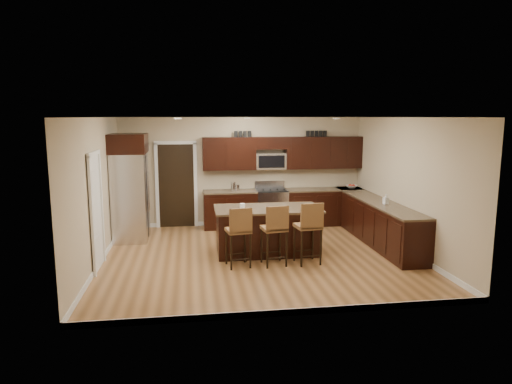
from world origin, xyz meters
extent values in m
plane|color=#996A3C|center=(0.00, 0.00, 0.00)|extent=(6.00, 6.00, 0.00)
plane|color=silver|center=(0.00, 0.00, 2.70)|extent=(6.00, 6.00, 0.00)
plane|color=tan|center=(0.00, 2.75, 1.35)|extent=(6.00, 0.00, 6.00)
plane|color=tan|center=(-3.00, 0.00, 1.35)|extent=(0.00, 5.50, 5.50)
plane|color=tan|center=(3.00, 0.00, 1.35)|extent=(0.00, 5.50, 5.50)
cube|color=black|center=(-0.35, 2.45, 0.44)|extent=(1.30, 0.60, 0.88)
cube|color=black|center=(2.03, 2.45, 0.44)|extent=(1.94, 0.60, 0.88)
cube|color=black|center=(2.70, 0.48, 0.44)|extent=(0.60, 3.35, 0.88)
cube|color=brown|center=(-0.35, 2.45, 0.90)|extent=(1.30, 0.63, 0.04)
cube|color=brown|center=(2.03, 2.45, 0.90)|extent=(1.94, 0.63, 0.04)
cube|color=brown|center=(2.70, 0.48, 0.90)|extent=(0.63, 3.35, 0.04)
cube|color=black|center=(-0.35, 2.58, 1.82)|extent=(1.30, 0.33, 0.80)
cube|color=black|center=(2.03, 2.58, 1.82)|extent=(1.94, 0.33, 0.80)
cube|color=black|center=(0.68, 2.58, 2.07)|extent=(0.76, 0.33, 0.30)
cube|color=silver|center=(0.68, 2.45, 0.45)|extent=(0.76, 0.64, 0.90)
cube|color=black|center=(0.68, 2.45, 0.91)|extent=(0.76, 0.60, 0.03)
cube|color=black|center=(0.68, 2.15, 0.45)|extent=(0.65, 0.01, 0.45)
cube|color=silver|center=(0.68, 2.72, 1.02)|extent=(0.76, 0.05, 0.18)
cube|color=silver|center=(0.68, 2.60, 1.62)|extent=(0.76, 0.31, 0.40)
cube|color=black|center=(-1.65, 2.73, 1.03)|extent=(0.85, 0.03, 2.06)
cube|color=white|center=(-2.98, -0.30, 1.02)|extent=(0.03, 0.80, 2.04)
cube|color=black|center=(0.20, 0.24, 0.44)|extent=(2.01, 1.03, 0.88)
cube|color=brown|center=(0.20, 0.24, 0.90)|extent=(2.11, 1.13, 0.04)
cube|color=black|center=(0.20, 0.24, 0.04)|extent=(1.93, 0.95, 0.09)
cube|color=brown|center=(-0.47, -0.54, 0.68)|extent=(0.48, 0.48, 0.06)
cube|color=brown|center=(-0.44, -0.72, 0.89)|extent=(0.42, 0.11, 0.45)
cylinder|color=black|center=(-0.65, -0.72, 0.32)|extent=(0.04, 0.04, 0.65)
cylinder|color=black|center=(-0.29, -0.72, 0.32)|extent=(0.04, 0.04, 0.65)
cylinder|color=black|center=(-0.65, -0.36, 0.32)|extent=(0.04, 0.04, 0.65)
cylinder|color=black|center=(-0.29, -0.36, 0.32)|extent=(0.04, 0.04, 0.65)
cube|color=brown|center=(0.19, -0.54, 0.69)|extent=(0.48, 0.48, 0.06)
cube|color=brown|center=(0.22, -0.73, 0.91)|extent=(0.43, 0.10, 0.46)
cylinder|color=black|center=(0.01, -0.72, 0.33)|extent=(0.04, 0.04, 0.66)
cylinder|color=black|center=(0.38, -0.72, 0.33)|extent=(0.04, 0.04, 0.66)
cylinder|color=black|center=(0.01, -0.35, 0.33)|extent=(0.04, 0.04, 0.66)
cylinder|color=black|center=(0.38, -0.35, 0.33)|extent=(0.04, 0.04, 0.66)
cube|color=brown|center=(0.83, -0.54, 0.71)|extent=(0.49, 0.49, 0.06)
cube|color=brown|center=(0.86, -0.73, 0.94)|extent=(0.44, 0.10, 0.47)
cylinder|color=black|center=(0.64, -0.72, 0.34)|extent=(0.04, 0.04, 0.68)
cylinder|color=black|center=(1.02, -0.72, 0.34)|extent=(0.04, 0.04, 0.68)
cylinder|color=black|center=(0.64, -0.35, 0.34)|extent=(0.04, 0.04, 0.68)
cylinder|color=black|center=(1.02, -0.35, 0.34)|extent=(0.04, 0.04, 0.68)
cube|color=silver|center=(-2.62, 1.65, 0.97)|extent=(0.72, 0.97, 1.93)
cube|color=black|center=(-2.26, 1.65, 0.97)|extent=(0.01, 0.02, 1.83)
cylinder|color=silver|center=(-2.23, 1.57, 1.06)|extent=(0.02, 0.02, 0.86)
cylinder|color=silver|center=(-2.23, 1.73, 1.06)|extent=(0.02, 0.02, 0.86)
cube|color=black|center=(-2.62, 1.65, 2.14)|extent=(0.78, 1.03, 0.42)
cube|color=brown|center=(0.35, 1.61, 0.01)|extent=(1.10, 0.88, 0.01)
imported|color=silver|center=(2.75, 2.45, 0.96)|extent=(0.36, 0.36, 0.07)
imported|color=#B2B2B2|center=(2.70, 0.28, 1.02)|extent=(0.11, 0.11, 0.21)
cylinder|color=silver|center=(-0.27, 2.45, 1.02)|extent=(0.12, 0.12, 0.21)
cylinder|color=silver|center=(-0.17, 2.45, 0.99)|extent=(0.11, 0.11, 0.14)
cylinder|color=white|center=(-0.30, 0.24, 0.97)|extent=(0.10, 0.10, 0.10)
camera|label=1|loc=(-1.29, -8.54, 2.71)|focal=32.00mm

